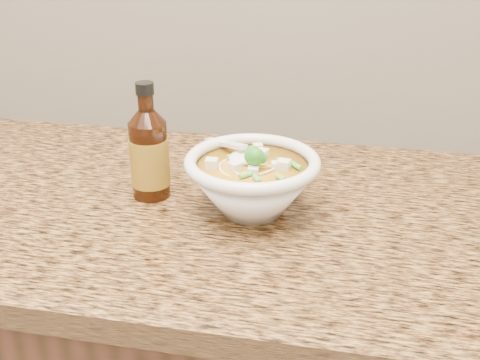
# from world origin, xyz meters

# --- Properties ---
(counter_slab) EXTENTS (4.00, 0.68, 0.04)m
(counter_slab) POSITION_xyz_m (0.00, 1.68, 0.88)
(counter_slab) COLOR olive
(counter_slab) RESTS_ON cabinet
(soup_bowl) EXTENTS (0.22, 0.22, 0.12)m
(soup_bowl) POSITION_xyz_m (0.13, 1.65, 0.95)
(soup_bowl) COLOR white
(soup_bowl) RESTS_ON counter_slab
(hot_sauce_bottle) EXTENTS (0.07, 0.07, 0.20)m
(hot_sauce_bottle) POSITION_xyz_m (-0.06, 1.67, 0.98)
(hot_sauce_bottle) COLOR #391707
(hot_sauce_bottle) RESTS_ON counter_slab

